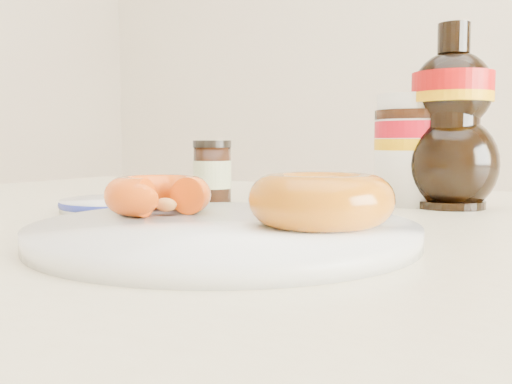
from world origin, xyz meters
The scene contains 8 objects.
dining_table centered at (0.00, 0.10, 0.67)m, with size 1.40×0.90×0.75m.
plate centered at (0.00, -0.05, 0.76)m, with size 0.30×0.30×0.02m.
donut_bitten centered at (-0.09, -0.03, 0.78)m, with size 0.09×0.09×0.03m, color #D24A0B.
donut_whole centered at (0.07, -0.03, 0.78)m, with size 0.11×0.11×0.04m, color #A2480A.
nutella_jar centered at (0.06, 0.29, 0.82)m, with size 0.10×0.10×0.14m.
syrup_bottle centered at (0.11, 0.27, 0.86)m, with size 0.11×0.09×0.21m, color black, non-canonical shape.
dark_jar centered at (-0.18, 0.19, 0.79)m, with size 0.05×0.05×0.08m.
blue_rim_saucer centered at (-0.22, 0.06, 0.76)m, with size 0.13×0.13×0.01m.
Camera 1 is at (0.23, -0.42, 0.83)m, focal length 40.00 mm.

